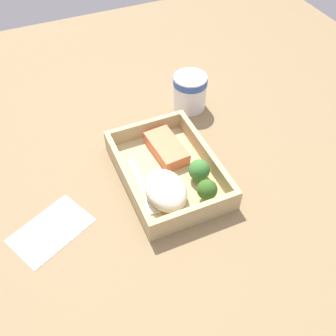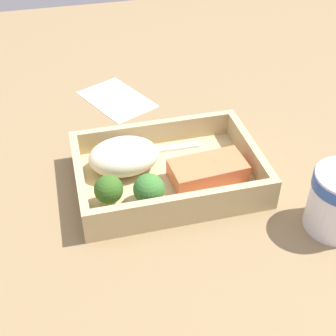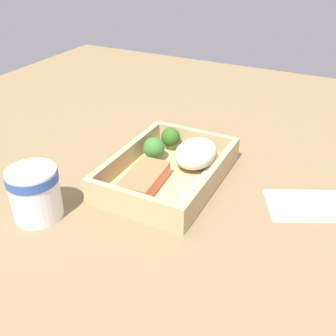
% 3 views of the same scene
% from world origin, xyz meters
% --- Properties ---
extents(ground_plane, '(1.60, 1.60, 0.02)m').
position_xyz_m(ground_plane, '(0.00, 0.00, -0.01)').
color(ground_plane, olive).
extents(takeout_tray, '(0.28, 0.19, 0.01)m').
position_xyz_m(takeout_tray, '(0.00, 0.00, 0.01)').
color(takeout_tray, tan).
rests_on(takeout_tray, ground_plane).
extents(tray_rim, '(0.28, 0.19, 0.04)m').
position_xyz_m(tray_rim, '(0.00, 0.00, 0.03)').
color(tray_rim, tan).
rests_on(tray_rim, takeout_tray).
extents(salmon_fillet, '(0.12, 0.07, 0.03)m').
position_xyz_m(salmon_fillet, '(-0.06, 0.02, 0.03)').
color(salmon_fillet, '#E46E43').
rests_on(salmon_fillet, takeout_tray).
extents(mashed_potatoes, '(0.11, 0.08, 0.05)m').
position_xyz_m(mashed_potatoes, '(0.06, -0.03, 0.04)').
color(mashed_potatoes, beige).
rests_on(mashed_potatoes, takeout_tray).
extents(broccoli_floret_1, '(0.04, 0.04, 0.05)m').
position_xyz_m(broccoli_floret_1, '(0.04, 0.05, 0.04)').
color(broccoli_floret_1, '#81AB5C').
rests_on(broccoli_floret_1, takeout_tray).
extents(broccoli_floret_2, '(0.04, 0.04, 0.05)m').
position_xyz_m(broccoli_floret_2, '(0.10, 0.04, 0.04)').
color(broccoli_floret_2, '#7F9A54').
rests_on(broccoli_floret_2, takeout_tray).
extents(fork, '(0.16, 0.02, 0.00)m').
position_xyz_m(fork, '(0.02, -0.06, 0.01)').
color(fork, white).
rests_on(fork, takeout_tray).
extents(paper_cup, '(0.08, 0.08, 0.09)m').
position_xyz_m(paper_cup, '(-0.20, 0.15, 0.05)').
color(paper_cup, white).
rests_on(paper_cup, ground_plane).
extents(receipt_slip, '(0.15, 0.17, 0.00)m').
position_xyz_m(receipt_slip, '(0.04, -0.26, 0.00)').
color(receipt_slip, white).
rests_on(receipt_slip, ground_plane).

